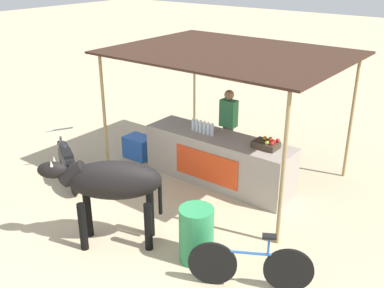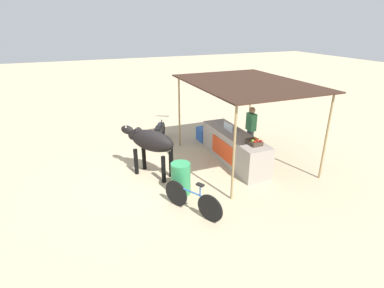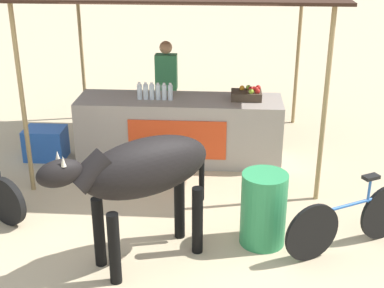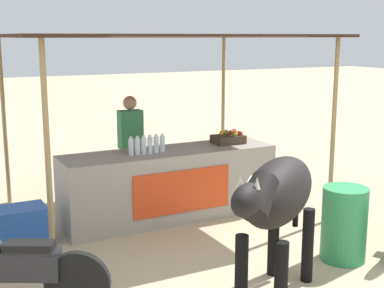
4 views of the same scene
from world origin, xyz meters
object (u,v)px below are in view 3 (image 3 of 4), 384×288
at_px(fruit_crate, 247,94).
at_px(cow, 141,172).
at_px(cooler_box, 46,143).
at_px(stall_counter, 180,130).
at_px(water_barrel, 263,209).
at_px(bicycle_leaning, 350,221).
at_px(vendor_behind_counter, 167,91).

height_order(fruit_crate, cow, cow).
xyz_separation_m(cooler_box, cow, (1.89, -2.55, 0.79)).
bearing_deg(cow, stall_counter, 86.93).
distance_m(water_barrel, cow, 1.47).
bearing_deg(water_barrel, cooler_box, 146.17).
height_order(fruit_crate, cooler_box, fruit_crate).
relative_size(cooler_box, bicycle_leaning, 0.41).
bearing_deg(fruit_crate, bicycle_leaning, -65.16).
bearing_deg(stall_counter, water_barrel, -63.02).
xyz_separation_m(stall_counter, vendor_behind_counter, (-0.27, 0.75, 0.37)).
relative_size(stall_counter, water_barrel, 3.54).
relative_size(fruit_crate, vendor_behind_counter, 0.27).
height_order(cow, bicycle_leaning, cow).
distance_m(cooler_box, bicycle_leaning, 4.65).
distance_m(vendor_behind_counter, cow, 3.41).
distance_m(vendor_behind_counter, bicycle_leaning, 3.86).
relative_size(vendor_behind_counter, bicycle_leaning, 1.12).
relative_size(stall_counter, bicycle_leaning, 2.04).
xyz_separation_m(water_barrel, cow, (-1.27, -0.43, 0.61)).
height_order(fruit_crate, bicycle_leaning, fruit_crate).
bearing_deg(stall_counter, vendor_behind_counter, 110.04).
bearing_deg(fruit_crate, vendor_behind_counter, 151.16).
bearing_deg(vendor_behind_counter, cooler_box, -154.25).
bearing_deg(vendor_behind_counter, bicycle_leaning, -52.28).
height_order(water_barrel, bicycle_leaning, bicycle_leaning).
bearing_deg(bicycle_leaning, fruit_crate, 114.84).
bearing_deg(bicycle_leaning, stall_counter, 132.26).
height_order(stall_counter, cooler_box, stall_counter).
distance_m(cooler_box, cow, 3.27).
bearing_deg(vendor_behind_counter, stall_counter, -69.96).
height_order(stall_counter, cow, cow).
relative_size(water_barrel, bicycle_leaning, 0.58).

